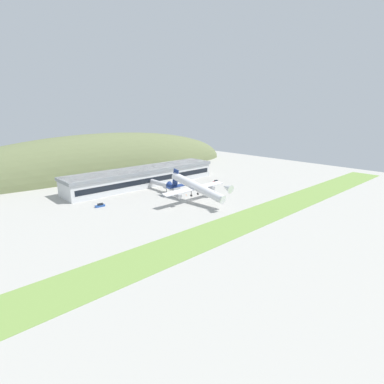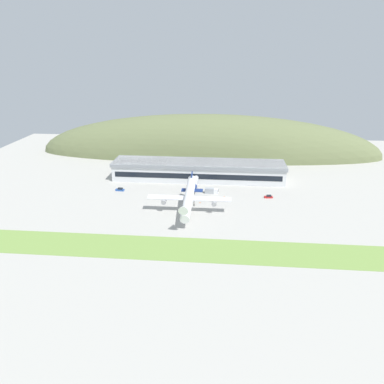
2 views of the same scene
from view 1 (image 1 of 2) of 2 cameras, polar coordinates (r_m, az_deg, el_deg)
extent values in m
plane|color=#ADAAA3|center=(152.30, -0.22, -1.59)|extent=(307.17, 307.17, 0.00)
cube|color=#759947|center=(128.88, 10.95, -5.03)|extent=(276.45, 17.91, 0.08)
ellipsoid|color=#667047|center=(234.08, -16.10, 3.76)|extent=(239.65, 50.21, 56.75)
cube|color=silver|center=(185.36, -9.20, 2.92)|extent=(96.26, 18.15, 10.42)
cube|color=gray|center=(184.52, -9.25, 4.22)|extent=(97.46, 19.35, 1.88)
cube|color=black|center=(178.09, -7.56, 2.31)|extent=(92.41, 0.16, 2.92)
cylinder|color=silver|center=(172.24, -6.30, 1.68)|extent=(2.60, 14.55, 2.60)
cube|color=silver|center=(166.59, -4.81, 1.25)|extent=(3.38, 2.86, 2.86)
cylinder|color=slate|center=(167.46, -4.90, 0.62)|extent=(0.36, 0.36, 4.00)
cylinder|color=silver|center=(147.48, 0.95, 0.97)|extent=(4.07, 35.04, 9.76)
cone|color=silver|center=(133.74, 6.70, 0.82)|extent=(3.99, 5.07, 4.67)
cone|color=navy|center=(162.75, -3.86, 1.10)|extent=(3.99, 5.87, 4.80)
cube|color=navy|center=(159.13, -3.17, 2.72)|extent=(0.50, 5.16, 9.85)
cube|color=navy|center=(160.36, -3.19, 1.08)|extent=(10.58, 2.87, 0.82)
cube|color=silver|center=(148.93, 0.50, 0.72)|extent=(38.21, 3.62, 1.04)
cylinder|color=#9E9EA3|center=(141.60, -2.74, -0.68)|extent=(2.30, 3.93, 2.86)
cylinder|color=#9E9EA3|center=(156.76, 3.69, 0.87)|extent=(2.30, 3.93, 2.86)
cylinder|color=#2D2D2D|center=(148.04, -0.14, -0.26)|extent=(0.28, 0.28, 2.20)
cylinder|color=#2D2D2D|center=(148.33, -0.14, -0.67)|extent=(0.45, 1.10, 1.10)
cylinder|color=#2D2D2D|center=(150.99, 1.12, 0.05)|extent=(0.28, 0.28, 2.20)
cylinder|color=#2D2D2D|center=(151.28, 1.11, -0.35)|extent=(0.45, 1.10, 1.10)
cylinder|color=#2D2D2D|center=(139.51, 4.36, -0.24)|extent=(0.22, 0.22, 1.98)
cylinder|color=#2D2D2D|center=(139.78, 4.35, -0.63)|extent=(0.30, 0.83, 0.82)
cube|color=#264C99|center=(148.59, -17.12, -2.54)|extent=(4.61, 2.11, 0.87)
cube|color=black|center=(148.43, -17.06, -2.23)|extent=(2.58, 1.69, 0.72)
cube|color=#B21E1E|center=(191.09, 4.56, 1.96)|extent=(4.25, 2.05, 0.79)
cube|color=black|center=(191.09, 4.60, 2.18)|extent=(2.38, 1.65, 0.65)
cube|color=silver|center=(175.31, -2.16, 1.09)|extent=(2.35, 2.42, 2.60)
cube|color=black|center=(175.84, -1.87, 1.29)|extent=(0.22, 1.93, 1.14)
cube|color=#999EA3|center=(173.35, -3.07, 0.95)|extent=(4.80, 2.61, 2.81)
cube|color=orange|center=(161.38, -1.10, -0.62)|extent=(0.52, 0.52, 0.03)
cone|color=orange|center=(161.30, -1.10, -0.52)|extent=(0.40, 0.40, 0.55)
cube|color=orange|center=(175.33, -0.17, 0.67)|extent=(0.52, 0.52, 0.03)
cone|color=orange|center=(175.26, -0.17, 0.76)|extent=(0.40, 0.40, 0.55)
camera|label=2|loc=(128.31, 75.30, 16.23)|focal=35.00mm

